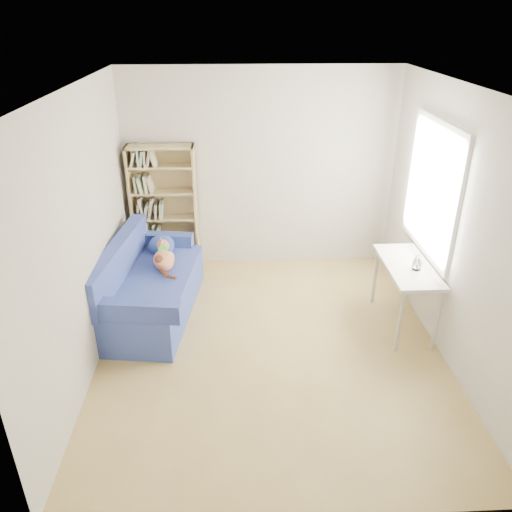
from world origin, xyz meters
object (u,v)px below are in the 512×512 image
at_px(desk, 407,272).
at_px(sofa, 149,287).
at_px(pen_cup, 417,264).
at_px(bookshelf, 165,214).

bearing_deg(desk, sofa, 172.18).
distance_m(sofa, pen_cup, 2.96).
relative_size(bookshelf, pen_cup, 9.51).
bearing_deg(bookshelf, sofa, -94.42).
bearing_deg(bookshelf, desk, -29.01).
height_order(sofa, desk, sofa).
bearing_deg(bookshelf, pen_cup, -30.22).
xyz_separation_m(sofa, pen_cup, (2.88, -0.49, 0.48)).
relative_size(sofa, desk, 1.80).
height_order(desk, pen_cup, pen_cup).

